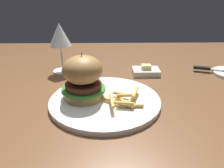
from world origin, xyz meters
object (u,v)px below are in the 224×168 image
object	(u,v)px
butter_dish	(146,71)
wine_glass	(60,36)
main_plate	(105,101)
burger_sandwich	(83,77)
table_knife	(216,69)

from	to	relation	value
butter_dish	wine_glass	bearing A→B (deg)	173.84
butter_dish	main_plate	bearing A→B (deg)	-124.72
burger_sandwich	butter_dish	bearing A→B (deg)	44.66
main_plate	table_knife	distance (m)	0.47
table_knife	wine_glass	bearing A→B (deg)	177.32
main_plate	burger_sandwich	distance (m)	0.09
wine_glass	table_knife	xyz separation A→B (m)	(0.57, -0.03, -0.12)
burger_sandwich	butter_dish	size ratio (longest dim) A/B	1.36
burger_sandwich	wine_glass	size ratio (longest dim) A/B	0.73
burger_sandwich	table_knife	xyz separation A→B (m)	(0.47, 0.21, -0.06)
wine_glass	butter_dish	distance (m)	0.33
main_plate	butter_dish	xyz separation A→B (m)	(0.15, 0.21, 0.00)
main_plate	wine_glass	size ratio (longest dim) A/B	1.69
main_plate	burger_sandwich	xyz separation A→B (m)	(-0.06, 0.01, 0.07)
burger_sandwich	wine_glass	bearing A→B (deg)	113.56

